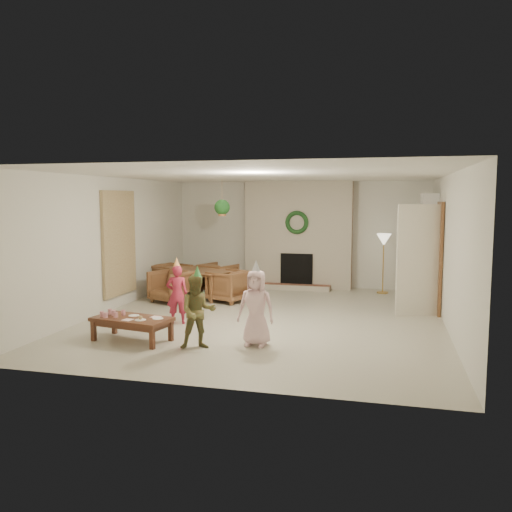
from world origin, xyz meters
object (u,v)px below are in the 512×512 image
(dining_chair_far, at_px, (218,277))
(child_plaid, at_px, (198,312))
(coffee_table_top, at_px, (132,319))
(dining_table, at_px, (196,283))
(dining_chair_left, at_px, (172,278))
(dining_chair_right, at_px, (229,286))
(child_pink, at_px, (256,308))
(dining_chair_near, at_px, (171,286))
(child_red, at_px, (177,294))

(dining_chair_far, relative_size, child_plaid, 0.68)
(coffee_table_top, xyz_separation_m, child_plaid, (1.08, -0.12, 0.20))
(dining_table, bearing_deg, coffee_table_top, -62.02)
(dining_chair_left, relative_size, dining_chair_right, 1.00)
(dining_chair_right, bearing_deg, child_pink, 46.60)
(dining_chair_right, distance_m, coffee_table_top, 3.23)
(coffee_table_top, distance_m, child_plaid, 1.11)
(dining_chair_near, height_order, child_pink, child_pink)
(dining_table, distance_m, dining_chair_near, 0.74)
(dining_table, distance_m, child_red, 2.45)
(child_red, distance_m, child_plaid, 1.55)
(dining_chair_far, bearing_deg, child_plaid, 127.20)
(dining_chair_near, relative_size, dining_chair_right, 1.00)
(dining_chair_far, relative_size, child_red, 0.72)
(dining_chair_far, height_order, child_plaid, child_plaid)
(dining_chair_right, bearing_deg, coffee_table_top, 13.41)
(child_red, bearing_deg, dining_chair_near, -80.60)
(dining_chair_far, distance_m, child_pink, 4.42)
(dining_table, bearing_deg, dining_chair_right, -0.00)
(dining_chair_right, bearing_deg, child_plaid, 32.28)
(dining_table, height_order, child_red, child_red)
(dining_table, height_order, dining_chair_far, dining_chair_far)
(dining_table, bearing_deg, child_pink, -34.21)
(coffee_table_top, xyz_separation_m, child_red, (0.23, 1.17, 0.17))
(dining_chair_right, bearing_deg, dining_chair_far, -128.66)
(child_red, bearing_deg, dining_chair_far, -101.91)
(child_plaid, bearing_deg, dining_chair_near, 95.06)
(dining_chair_right, xyz_separation_m, coffee_table_top, (-0.52, -3.19, 0.00))
(child_plaid, bearing_deg, child_red, 98.76)
(dining_table, relative_size, child_pink, 1.53)
(dining_table, xyz_separation_m, dining_chair_near, (-0.28, -0.68, 0.03))
(child_plaid, height_order, child_pink, child_pink)
(dining_chair_right, xyz_separation_m, child_pink, (1.32, -2.96, 0.22))
(dining_chair_near, bearing_deg, dining_chair_right, 38.66)
(dining_chair_left, bearing_deg, dining_chair_near, -135.00)
(child_red, xyz_separation_m, child_pink, (1.60, -0.94, 0.05))
(child_red, bearing_deg, coffee_table_top, 61.62)
(child_red, distance_m, child_pink, 1.86)
(dining_chair_near, bearing_deg, dining_chair_far, 90.00)
(child_pink, bearing_deg, dining_table, 125.79)
(dining_chair_left, height_order, coffee_table_top, dining_chair_left)
(dining_chair_near, xyz_separation_m, child_pink, (2.45, -2.63, 0.22))
(dining_chair_near, height_order, dining_chair_far, same)
(dining_chair_far, xyz_separation_m, dining_chair_right, (0.57, -1.03, 0.00))
(dining_chair_far, distance_m, child_red, 3.07)
(dining_chair_left, bearing_deg, child_plaid, -129.46)
(dining_table, relative_size, child_plaid, 1.59)
(dining_table, distance_m, dining_chair_right, 0.92)
(dining_chair_far, bearing_deg, child_pink, 137.87)
(coffee_table_top, bearing_deg, dining_chair_left, 114.90)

